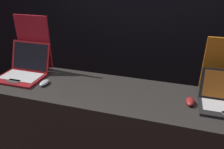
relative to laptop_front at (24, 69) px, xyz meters
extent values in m
cube|color=black|center=(0.85, 1.25, 0.48)|extent=(8.00, 0.05, 2.80)
cube|color=#282623|center=(0.85, -0.04, -0.49)|extent=(2.16, 0.58, 0.86)
cube|color=maroon|center=(0.00, -0.07, -0.06)|extent=(0.39, 0.28, 0.02)
cube|color=#B7B7B7|center=(0.00, -0.05, -0.04)|extent=(0.34, 0.19, 0.00)
cube|color=#3F3F42|center=(0.00, -0.16, -0.04)|extent=(0.11, 0.06, 0.00)
cube|color=maroon|center=(0.00, 0.11, 0.08)|extent=(0.39, 0.11, 0.26)
cube|color=black|center=(0.00, 0.11, 0.09)|extent=(0.35, 0.09, 0.23)
ellipsoid|color=#B2B2B7|center=(0.26, -0.10, -0.05)|extent=(0.06, 0.12, 0.03)
cube|color=black|center=(0.00, 0.19, -0.05)|extent=(0.19, 0.07, 0.02)
cube|color=red|center=(0.00, 0.19, 0.20)|extent=(0.34, 0.02, 0.49)
ellipsoid|color=maroon|center=(1.43, -0.05, -0.05)|extent=(0.06, 0.11, 0.04)
cube|color=black|center=(1.69, 0.19, -0.05)|extent=(0.21, 0.07, 0.02)
camera|label=1|loc=(1.29, -1.49, 0.80)|focal=35.00mm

